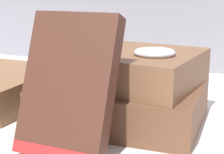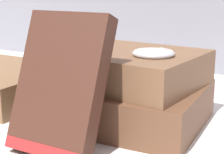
{
  "view_description": "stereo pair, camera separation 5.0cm",
  "coord_description": "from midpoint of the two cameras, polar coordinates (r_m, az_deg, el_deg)",
  "views": [
    {
      "loc": [
        0.15,
        -0.44,
        0.18
      ],
      "look_at": [
        -0.03,
        -0.01,
        0.06
      ],
      "focal_mm": 60.0,
      "sensor_mm": 36.0,
      "label": 1
    },
    {
      "loc": [
        0.2,
        -0.41,
        0.18
      ],
      "look_at": [
        -0.03,
        -0.01,
        0.06
      ],
      "focal_mm": 60.0,
      "sensor_mm": 36.0,
      "label": 2
    }
  ],
  "objects": [
    {
      "name": "pocket_watch",
      "position": [
        0.45,
        9.56,
        3.56
      ],
      "size": [
        0.05,
        0.05,
        0.01
      ],
      "color": "silver",
      "rests_on": "book_flat_top"
    },
    {
      "name": "ground_plane",
      "position": [
        0.49,
        6.4,
        -6.94
      ],
      "size": [
        3.0,
        3.0,
        0.0
      ],
      "primitive_type": "plane",
      "color": "silver"
    },
    {
      "name": "book_flat_bottom",
      "position": [
        0.49,
        4.03,
        -3.83
      ],
      "size": [
        0.21,
        0.17,
        0.05
      ],
      "rotation": [
        0.0,
        0.0,
        0.05
      ],
      "color": "brown",
      "rests_on": "ground_plane"
    },
    {
      "name": "book_leaning_front",
      "position": [
        0.39,
        -4.36,
        -1.87
      ],
      "size": [
        0.1,
        0.08,
        0.15
      ],
      "rotation": [
        -0.38,
        0.0,
        0.0
      ],
      "color": "#422319",
      "rests_on": "ground_plane"
    },
    {
      "name": "book_flat_top",
      "position": [
        0.49,
        4.61,
        1.57
      ],
      "size": [
        0.2,
        0.16,
        0.04
      ],
      "rotation": [
        0.0,
        0.0,
        -0.1
      ],
      "color": "brown",
      "rests_on": "book_flat_bottom"
    },
    {
      "name": "reading_glasses",
      "position": [
        0.65,
        1.77,
        -1.42
      ],
      "size": [
        0.11,
        0.06,
        0.0
      ],
      "rotation": [
        0.0,
        0.0,
        0.18
      ],
      "color": "#4C3828",
      "rests_on": "ground_plane"
    }
  ]
}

